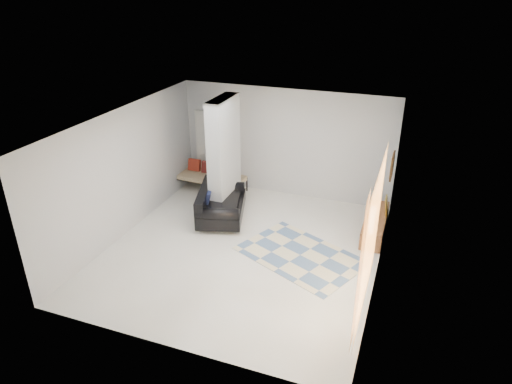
% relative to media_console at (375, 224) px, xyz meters
% --- Properties ---
extents(floor, '(6.00, 6.00, 0.00)m').
position_rel_media_console_xyz_m(floor, '(-2.52, -1.70, -0.20)').
color(floor, beige).
rests_on(floor, ground).
extents(ceiling, '(6.00, 6.00, 0.00)m').
position_rel_media_console_xyz_m(ceiling, '(-2.52, -1.70, 2.60)').
color(ceiling, white).
rests_on(ceiling, wall_back).
extents(wall_back, '(6.00, 0.00, 6.00)m').
position_rel_media_console_xyz_m(wall_back, '(-2.52, 1.30, 1.20)').
color(wall_back, silver).
rests_on(wall_back, ground).
extents(wall_front, '(6.00, 0.00, 6.00)m').
position_rel_media_console_xyz_m(wall_front, '(-2.52, -4.70, 1.20)').
color(wall_front, silver).
rests_on(wall_front, ground).
extents(wall_left, '(0.00, 6.00, 6.00)m').
position_rel_media_console_xyz_m(wall_left, '(-5.27, -1.70, 1.20)').
color(wall_left, silver).
rests_on(wall_left, ground).
extents(wall_right, '(0.00, 6.00, 6.00)m').
position_rel_media_console_xyz_m(wall_right, '(0.23, -1.70, 1.20)').
color(wall_right, silver).
rests_on(wall_right, ground).
extents(partition_column, '(0.35, 1.20, 2.80)m').
position_rel_media_console_xyz_m(partition_column, '(-3.62, -0.10, 1.20)').
color(partition_column, '#A9AEB1').
rests_on(partition_column, floor).
extents(hallway_door, '(0.85, 0.06, 2.04)m').
position_rel_media_console_xyz_m(hallway_door, '(-4.62, 1.26, 0.82)').
color(hallway_door, silver).
rests_on(hallway_door, floor).
extents(curtain, '(0.00, 2.55, 2.55)m').
position_rel_media_console_xyz_m(curtain, '(0.15, -2.85, 1.25)').
color(curtain, '#FF9F43').
rests_on(curtain, wall_right).
extents(wall_art, '(0.04, 0.45, 0.55)m').
position_rel_media_console_xyz_m(wall_art, '(0.20, -0.00, 1.45)').
color(wall_art, '#3A2410').
rests_on(wall_art, wall_right).
extents(media_console, '(0.45, 1.74, 0.80)m').
position_rel_media_console_xyz_m(media_console, '(0.00, 0.00, 0.00)').
color(media_console, brown).
rests_on(media_console, floor).
extents(loveseat, '(1.45, 1.93, 0.76)m').
position_rel_media_console_xyz_m(loveseat, '(-3.58, -0.58, 0.14)').
color(loveseat, silver).
rests_on(loveseat, floor).
extents(daybed, '(1.87, 0.89, 0.77)m').
position_rel_media_console_xyz_m(daybed, '(-4.44, 0.77, 0.21)').
color(daybed, black).
rests_on(daybed, floor).
extents(area_rug, '(2.90, 2.50, 0.01)m').
position_rel_media_console_xyz_m(area_rug, '(-1.32, -1.50, -0.20)').
color(area_rug, beige).
rests_on(area_rug, floor).
extents(cylinder_lamp, '(0.11, 0.11, 0.60)m').
position_rel_media_console_xyz_m(cylinder_lamp, '(-0.02, -0.76, 0.50)').
color(cylinder_lamp, white).
rests_on(cylinder_lamp, media_console).
extents(bronze_figurine, '(0.14, 0.14, 0.27)m').
position_rel_media_console_xyz_m(bronze_figurine, '(-0.05, 0.66, 0.33)').
color(bronze_figurine, '#331E16').
rests_on(bronze_figurine, media_console).
extents(vase, '(0.20, 0.20, 0.19)m').
position_rel_media_console_xyz_m(vase, '(-0.05, 0.01, 0.29)').
color(vase, silver).
rests_on(vase, media_console).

